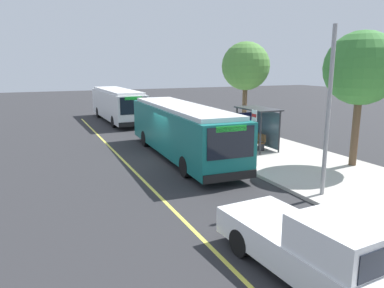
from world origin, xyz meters
name	(u,v)px	position (x,y,z in m)	size (l,w,h in m)	color
ground_plane	(166,159)	(0.00, 0.00, 0.00)	(120.00, 120.00, 0.00)	#2B2B2D
sidewalk_curb	(257,148)	(0.00, 6.00, 0.07)	(44.00, 6.40, 0.15)	#B7B2A8
lane_stripe_center	(127,164)	(0.00, -2.20, 0.00)	(36.00, 0.14, 0.01)	#E0D64C
transit_bus_main	(181,129)	(-0.17, 1.01, 1.62)	(11.89, 2.92, 2.95)	#146B66
transit_bus_second	(117,104)	(-15.12, 0.72, 1.62)	(11.21, 2.76, 2.95)	white
pickup_truck	(318,249)	(12.42, -0.64, 0.86)	(5.53, 2.39, 1.85)	white
bus_shelter	(258,119)	(0.16, 5.87, 1.92)	(2.90, 1.60, 2.48)	#333338
waiting_bench	(256,141)	(0.20, 5.71, 0.63)	(1.60, 0.48, 0.95)	brown
route_sign_post	(254,129)	(3.19, 3.59, 1.96)	(0.44, 0.08, 2.80)	#333338
street_tree_near_shelter	(361,69)	(5.40, 8.10, 4.94)	(3.55, 3.55, 6.59)	brown
street_tree_upstreet	(246,66)	(-5.49, 8.42, 5.02)	(3.61, 3.61, 6.70)	brown
utility_pole	(328,113)	(8.07, 3.61, 3.35)	(0.16, 0.16, 6.40)	gray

